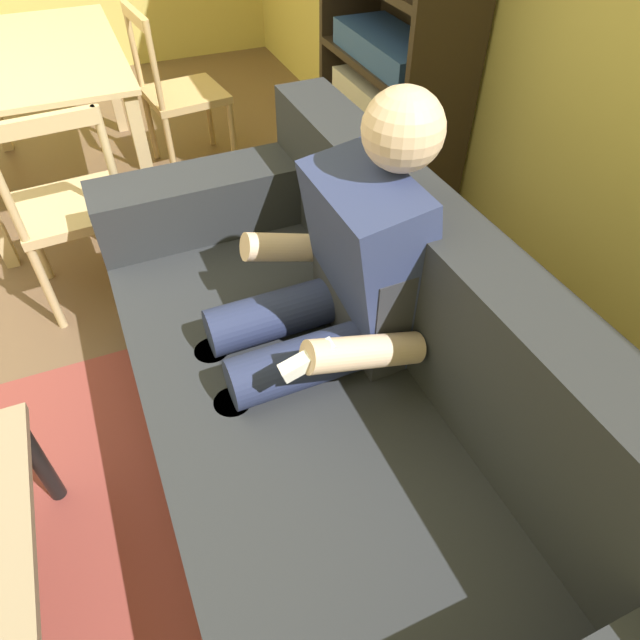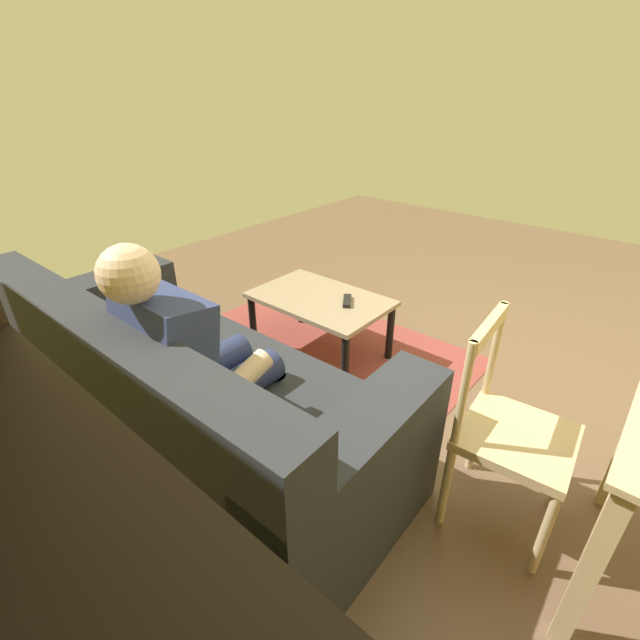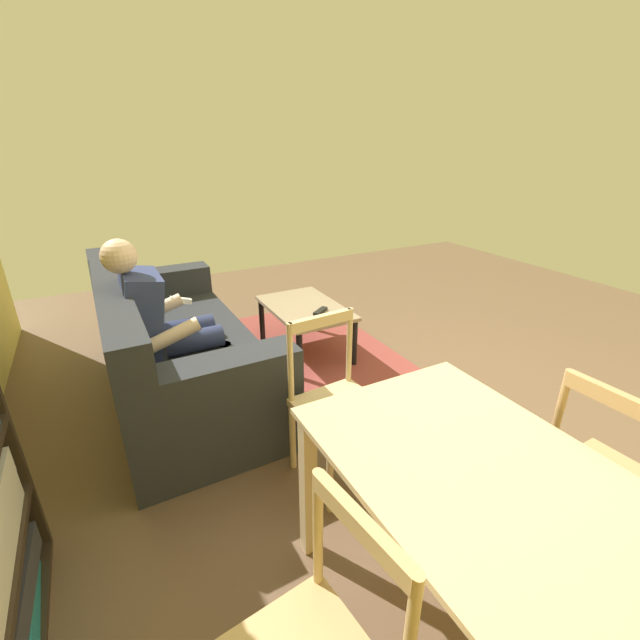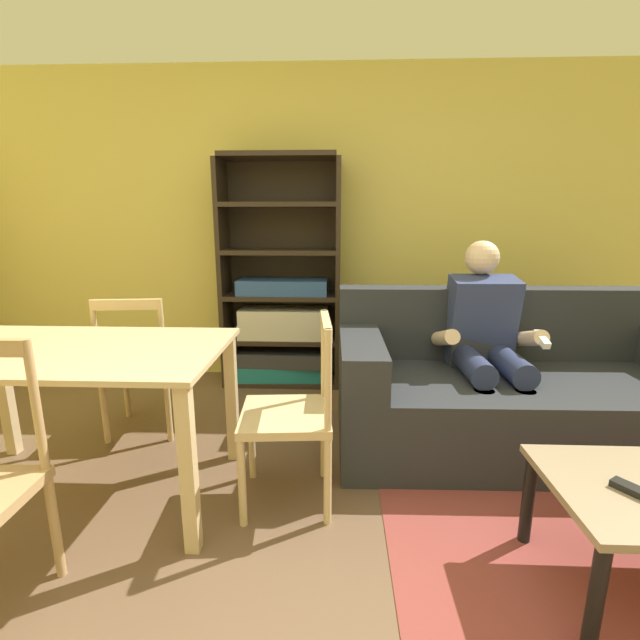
{
  "view_description": "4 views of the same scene",
  "coord_description": "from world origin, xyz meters",
  "px_view_note": "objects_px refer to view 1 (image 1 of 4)",
  "views": [
    {
      "loc": [
        2.13,
        0.92,
        1.73
      ],
      "look_at": [
        1.18,
        1.31,
        0.75
      ],
      "focal_mm": 31.55,
      "sensor_mm": 36.0,
      "label": 1
    },
    {
      "loc": [
        -0.4,
        2.25,
        1.68
      ],
      "look_at": [
        1.32,
        0.23,
        0.26
      ],
      "focal_mm": 24.6,
      "sensor_mm": 36.0,
      "label": 2
    },
    {
      "loc": [
        -1.77,
        1.72,
        1.76
      ],
      "look_at": [
        0.02,
        0.77,
        0.9
      ],
      "focal_mm": 23.93,
      "sensor_mm": 36.0,
      "label": 3
    },
    {
      "loc": [
        0.1,
        -1.2,
        1.36
      ],
      "look_at": [
        0.02,
        0.77,
        0.9
      ],
      "focal_mm": 24.85,
      "sensor_mm": 36.0,
      "label": 4
    }
  ],
  "objects_px": {
    "bookshelf": "(392,72)",
    "dining_chair_facing_couch": "(71,210)",
    "couch": "(339,411)",
    "dining_table": "(40,74)",
    "dining_chair_near_wall": "(180,94)",
    "person_lounging": "(329,298)"
  },
  "relations": [
    {
      "from": "dining_chair_near_wall",
      "to": "dining_chair_facing_couch",
      "type": "bearing_deg",
      "value": -33.5
    },
    {
      "from": "dining_chair_facing_couch",
      "to": "bookshelf",
      "type": "bearing_deg",
      "value": 98.84
    },
    {
      "from": "dining_chair_near_wall",
      "to": "dining_chair_facing_couch",
      "type": "xyz_separation_m",
      "value": [
        1.03,
        -0.68,
        0.01
      ]
    },
    {
      "from": "person_lounging",
      "to": "bookshelf",
      "type": "xyz_separation_m",
      "value": [
        -1.36,
        0.93,
        0.06
      ]
    },
    {
      "from": "person_lounging",
      "to": "couch",
      "type": "bearing_deg",
      "value": -13.82
    },
    {
      "from": "bookshelf",
      "to": "dining_table",
      "type": "height_order",
      "value": "bookshelf"
    },
    {
      "from": "dining_chair_facing_couch",
      "to": "couch",
      "type": "bearing_deg",
      "value": 26.32
    },
    {
      "from": "dining_table",
      "to": "couch",
      "type": "bearing_deg",
      "value": 15.41
    },
    {
      "from": "person_lounging",
      "to": "dining_table",
      "type": "xyz_separation_m",
      "value": [
        -2.15,
        -0.69,
        0.02
      ]
    },
    {
      "from": "couch",
      "to": "person_lounging",
      "type": "height_order",
      "value": "person_lounging"
    },
    {
      "from": "couch",
      "to": "dining_table",
      "type": "height_order",
      "value": "couch"
    },
    {
      "from": "bookshelf",
      "to": "dining_chair_facing_couch",
      "type": "distance_m",
      "value": 1.65
    },
    {
      "from": "dining_table",
      "to": "dining_chair_facing_couch",
      "type": "distance_m",
      "value": 1.06
    },
    {
      "from": "dining_table",
      "to": "dining_chair_near_wall",
      "type": "bearing_deg",
      "value": 89.69
    },
    {
      "from": "bookshelf",
      "to": "dining_chair_facing_couch",
      "type": "relative_size",
      "value": 2.01
    },
    {
      "from": "dining_chair_facing_couch",
      "to": "dining_table",
      "type": "bearing_deg",
      "value": -179.87
    },
    {
      "from": "bookshelf",
      "to": "dining_table",
      "type": "bearing_deg",
      "value": -115.89
    },
    {
      "from": "couch",
      "to": "bookshelf",
      "type": "xyz_separation_m",
      "value": [
        -1.55,
        0.98,
        0.36
      ]
    },
    {
      "from": "person_lounging",
      "to": "dining_chair_near_wall",
      "type": "height_order",
      "value": "person_lounging"
    },
    {
      "from": "bookshelf",
      "to": "dining_chair_near_wall",
      "type": "distance_m",
      "value": 1.24
    },
    {
      "from": "dining_table",
      "to": "person_lounging",
      "type": "bearing_deg",
      "value": 17.77
    },
    {
      "from": "couch",
      "to": "bookshelf",
      "type": "relative_size",
      "value": 1.18
    }
  ]
}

